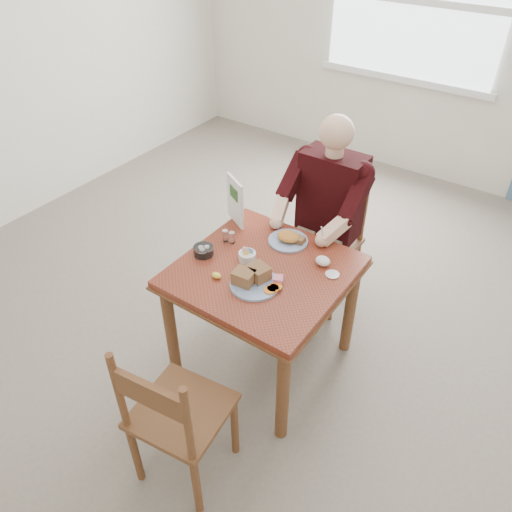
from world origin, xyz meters
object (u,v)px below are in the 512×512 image
Objects in this scene: chair_far at (328,239)px; near_plate at (254,279)px; table at (263,284)px; far_plate at (289,239)px; diner at (326,204)px; chair_near at (176,417)px.

near_plate is (0.03, -0.93, 0.30)m from chair_far.
far_plate is (-0.02, 0.29, 0.14)m from table.
chair_far is 0.34m from diner.
table is 0.66× the size of diner.
diner is at bearing 92.11° from near_plate.
table is 0.89m from chair_near.
table is at bearing 96.24° from chair_near.
diner is 0.41m from far_plate.
chair_near is at bearing -83.76° from table.
diner reaches higher than chair_far.
far_plate is at bearing 95.51° from chair_near.
diner is 0.84m from near_plate.
near_plate is (0.03, -0.13, 0.14)m from table.
chair_near is (0.09, -1.66, 0.00)m from chair_far.
near_plate is at bearing -88.10° from chair_far.
chair_far is at bearing 90.01° from diner.
table is at bearing 102.94° from near_plate.
far_plate is at bearing -91.96° from chair_far.
chair_near is at bearing -86.74° from chair_far.
chair_near is 1.61m from diner.
table is 0.81m from chair_far.
chair_far is 0.58m from far_plate.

